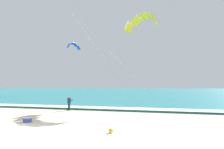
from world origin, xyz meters
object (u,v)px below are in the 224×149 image
object	(u,v)px
surfboard	(69,110)
kite_primary	(142,20)
kitesurfer	(69,102)
cooler_box	(27,120)
beach_ball	(111,131)
kite_distant	(73,45)

from	to	relation	value
surfboard	kite_primary	xyz separation A→B (m)	(7.16, 8.70, 12.20)
surfboard	kite_primary	world-z (taller)	kite_primary
kitesurfer	cooler_box	size ratio (longest dim) A/B	2.91
beach_ball	cooler_box	bearing A→B (deg)	164.79
kite_primary	cooler_box	size ratio (longest dim) A/B	20.83
kite_primary	kitesurfer	bearing A→B (deg)	-129.50
kite_primary	surfboard	bearing A→B (deg)	-129.46
kitesurfer	kite_primary	bearing A→B (deg)	50.50
kitesurfer	kite_distant	world-z (taller)	kite_distant
kite_primary	beach_ball	xyz separation A→B (m)	(0.80, -19.04, -12.08)
kite_distant	beach_ball	distance (m)	53.73
kite_primary	beach_ball	bearing A→B (deg)	-87.60
cooler_box	kitesurfer	bearing A→B (deg)	93.10
kite_primary	cooler_box	world-z (taller)	kite_primary
kitesurfer	kite_distant	distance (m)	41.21
kite_distant	cooler_box	bearing A→B (deg)	-69.05
surfboard	cooler_box	size ratio (longest dim) A/B	2.52
surfboard	kite_distant	xyz separation A→B (m)	(-16.33, 35.55, 13.93)
surfboard	beach_ball	size ratio (longest dim) A/B	4.94
kitesurfer	cooler_box	world-z (taller)	kitesurfer
surfboard	beach_ball	distance (m)	13.05
cooler_box	beach_ball	world-z (taller)	cooler_box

